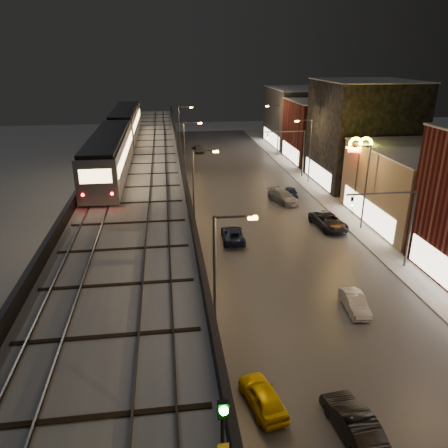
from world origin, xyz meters
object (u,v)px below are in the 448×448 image
car_taxi (263,397)px  car_onc_white (283,197)px  car_far_white (198,149)px  car_onc_silver (355,303)px  rail_signal (223,425)px  car_onc_red (292,193)px  subway_train (119,136)px  car_mid_silver (233,235)px  car_onc_dark (329,222)px  car_near_white (354,424)px

car_taxi → car_onc_white: car_onc_white is taller
car_far_white → car_onc_silver: bearing=86.9°
rail_signal → car_onc_red: rail_signal is taller
car_far_white → car_onc_white: bearing=94.6°
subway_train → car_far_white: size_ratio=9.62×
car_onc_white → car_onc_red: size_ratio=1.38×
subway_train → car_mid_silver: size_ratio=8.56×
car_onc_silver → car_onc_red: bearing=88.6°
car_mid_silver → car_onc_dark: bearing=-167.2°
car_onc_dark → car_mid_silver: bearing=-177.0°
car_near_white → rail_signal: bearing=36.1°
car_far_white → car_onc_dark: size_ratio=0.75×
car_onc_red → car_mid_silver: bearing=-118.3°
car_taxi → car_far_white: size_ratio=0.94×
subway_train → car_onc_dark: (22.12, -10.81, -7.76)m
car_onc_silver → car_onc_red: 26.63m
car_onc_dark → car_onc_red: car_onc_dark is taller
car_near_white → car_onc_dark: bearing=-114.1°
rail_signal → car_onc_red: size_ratio=0.75×
car_mid_silver → car_onc_silver: size_ratio=1.23×
car_far_white → car_onc_dark: bearing=94.8°
rail_signal → car_taxi: size_ratio=0.71×
subway_train → car_onc_white: (19.55, -1.79, -7.79)m
rail_signal → car_onc_white: rail_signal is taller
rail_signal → car_onc_dark: size_ratio=0.50×
rail_signal → car_taxi: bearing=69.9°
car_near_white → car_onc_white: bearing=-105.8°
subway_train → car_onc_red: 22.60m
car_onc_white → car_taxi: bearing=-126.6°
car_far_white → car_onc_silver: 56.07m
car_onc_silver → car_onc_dark: bearing=81.0°
car_taxi → car_mid_silver: (1.79, 21.86, -0.02)m
subway_train → car_onc_silver: bearing=-55.3°
car_near_white → car_mid_silver: bearing=-91.2°
rail_signal → car_onc_white: (13.15, 41.87, -7.82)m
car_mid_silver → car_onc_red: (9.67, 12.78, -0.02)m
car_mid_silver → car_far_white: 41.94m
car_near_white → car_onc_dark: 27.54m
car_taxi → car_onc_white: (9.83, 32.80, 0.07)m
rail_signal → car_onc_dark: rail_signal is taller
car_onc_dark → car_onc_white: car_onc_dark is taller
subway_train → car_far_white: subway_train is taller
car_onc_dark → car_onc_white: bearing=98.7°
rail_signal → car_near_white: bearing=42.4°
car_onc_silver → car_near_white: bearing=-108.8°
rail_signal → car_taxi: 12.47m
car_taxi → car_near_white: bearing=136.6°
car_onc_red → car_onc_dark: bearing=-76.2°
rail_signal → car_taxi: rail_signal is taller
subway_train → car_near_white: bearing=-69.7°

